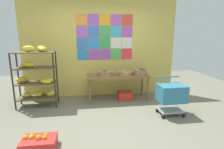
# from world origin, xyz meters

# --- Properties ---
(ground) EXTENTS (9.42, 9.42, 0.00)m
(ground) POSITION_xyz_m (0.00, 0.00, 0.00)
(ground) COLOR slate
(back_wall_with_art) EXTENTS (4.23, 0.07, 2.70)m
(back_wall_with_art) POSITION_xyz_m (0.00, 1.74, 1.36)
(back_wall_with_art) COLOR #D0B753
(back_wall_with_art) RESTS_ON ground
(banana_shelf_unit) EXTENTS (0.96, 0.52, 1.48)m
(banana_shelf_unit) POSITION_xyz_m (-1.62, 1.14, 0.79)
(banana_shelf_unit) COLOR #2C281C
(banana_shelf_unit) RESTS_ON ground
(display_table) EXTENTS (1.62, 0.60, 0.68)m
(display_table) POSITION_xyz_m (0.40, 1.29, 0.59)
(display_table) COLOR brown
(display_table) RESTS_ON ground
(fruit_basket_back_left) EXTENTS (0.37, 0.37, 0.15)m
(fruit_basket_back_left) POSITION_xyz_m (0.58, 1.21, 0.75)
(fruit_basket_back_left) COLOR #9B7644
(fruit_basket_back_left) RESTS_ON display_table
(fruit_basket_back_right) EXTENTS (0.39, 0.39, 0.18)m
(fruit_basket_back_right) POSITION_xyz_m (1.02, 1.29, 0.75)
(fruit_basket_back_right) COLOR #B17B58
(fruit_basket_back_right) RESTS_ON display_table
(fruit_basket_left) EXTENTS (0.35, 0.35, 0.16)m
(fruit_basket_left) POSITION_xyz_m (0.08, 1.29, 0.74)
(fruit_basket_left) COLOR #A58358
(fruit_basket_left) RESTS_ON display_table
(produce_crate_under_table) EXTENTS (0.37, 0.31, 0.21)m
(produce_crate_under_table) POSITION_xyz_m (0.60, 1.26, 0.11)
(produce_crate_under_table) COLOR red
(produce_crate_under_table) RESTS_ON ground
(orange_crate_foreground) EXTENTS (0.51, 0.35, 0.24)m
(orange_crate_foreground) POSITION_xyz_m (-1.18, -0.67, 0.10)
(orange_crate_foreground) COLOR red
(orange_crate_foreground) RESTS_ON ground
(shopping_cart) EXTENTS (0.57, 0.47, 0.81)m
(shopping_cart) POSITION_xyz_m (1.39, 0.20, 0.47)
(shopping_cart) COLOR black
(shopping_cart) RESTS_ON ground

